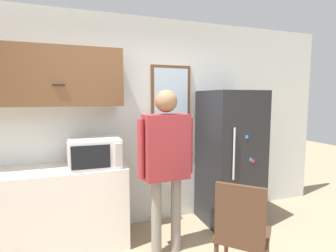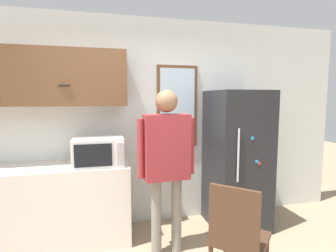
# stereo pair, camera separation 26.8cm
# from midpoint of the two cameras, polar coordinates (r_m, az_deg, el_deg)

# --- Properties ---
(back_wall) EXTENTS (6.00, 0.06, 2.70)m
(back_wall) POSITION_cam_midpoint_polar(r_m,az_deg,el_deg) (3.44, -10.77, 0.57)
(back_wall) COLOR silver
(back_wall) RESTS_ON ground_plane
(counter) EXTENTS (2.08, 0.60, 0.91)m
(counter) POSITION_cam_midpoint_polar(r_m,az_deg,el_deg) (3.35, -30.35, -16.07)
(counter) COLOR silver
(counter) RESTS_ON ground_plane
(upper_cabinets) EXTENTS (2.08, 0.37, 0.64)m
(upper_cabinets) POSITION_cam_midpoint_polar(r_m,az_deg,el_deg) (3.25, -31.34, 9.28)
(upper_cabinets) COLOR brown
(microwave) EXTENTS (0.55, 0.40, 0.31)m
(microwave) POSITION_cam_midpoint_polar(r_m,az_deg,el_deg) (3.05, -18.14, -5.64)
(microwave) COLOR white
(microwave) RESTS_ON counter
(person) EXTENTS (0.62, 0.25, 1.76)m
(person) POSITION_cam_midpoint_polar(r_m,az_deg,el_deg) (2.76, -3.20, -6.26)
(person) COLOR gray
(person) RESTS_ON ground_plane
(refrigerator) EXTENTS (0.68, 0.75, 1.77)m
(refrigerator) POSITION_cam_midpoint_polar(r_m,az_deg,el_deg) (3.57, 11.17, -6.80)
(refrigerator) COLOR #232326
(refrigerator) RESTS_ON ground_plane
(chair) EXTENTS (0.63, 0.63, 0.97)m
(chair) POSITION_cam_midpoint_polar(r_m,az_deg,el_deg) (2.49, 12.59, -21.34)
(chair) COLOR #472D1E
(chair) RESTS_ON ground_plane
(window) EXTENTS (0.55, 0.05, 1.08)m
(window) POSITION_cam_midpoint_polar(r_m,az_deg,el_deg) (3.52, -1.58, 4.28)
(window) COLOR brown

